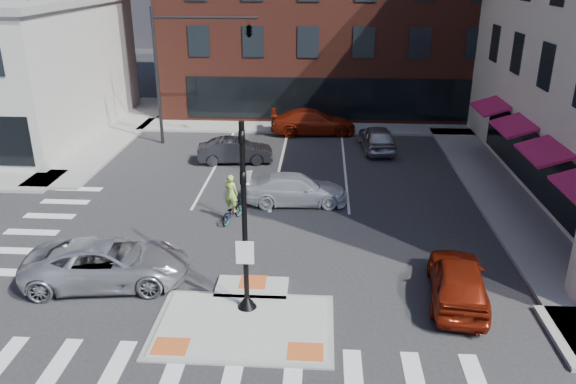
# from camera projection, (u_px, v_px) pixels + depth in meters

# --- Properties ---
(ground) EXTENTS (120.00, 120.00, 0.00)m
(ground) POSITION_uv_depth(u_px,v_px,m) (246.00, 317.00, 17.30)
(ground) COLOR #28282B
(ground) RESTS_ON ground
(refuge_island) EXTENTS (5.40, 4.65, 0.13)m
(refuge_island) POSITION_uv_depth(u_px,v_px,m) (244.00, 321.00, 17.04)
(refuge_island) COLOR gray
(refuge_island) RESTS_ON ground
(sidewalk_e) EXTENTS (3.00, 24.00, 0.15)m
(sidewalk_e) POSITION_uv_depth(u_px,v_px,m) (506.00, 199.00, 25.91)
(sidewalk_e) COLOR gray
(sidewalk_e) RESTS_ON ground
(sidewalk_n) EXTENTS (26.00, 3.00, 0.15)m
(sidewalk_n) POSITION_uv_depth(u_px,v_px,m) (334.00, 127.00, 37.47)
(sidewalk_n) COLOR gray
(sidewalk_n) RESTS_ON ground
(building_far_left) EXTENTS (10.00, 12.00, 10.00)m
(building_far_left) POSITION_uv_depth(u_px,v_px,m) (270.00, 15.00, 63.82)
(building_far_left) COLOR slate
(building_far_left) RESTS_ON ground
(building_far_right) EXTENTS (12.00, 12.00, 12.00)m
(building_far_right) POSITION_uv_depth(u_px,v_px,m) (384.00, 5.00, 64.55)
(building_far_right) COLOR brown
(building_far_right) RESTS_ON ground
(signal_pole) EXTENTS (0.60, 0.60, 5.98)m
(signal_pole) POSITION_uv_depth(u_px,v_px,m) (245.00, 243.00, 16.79)
(signal_pole) COLOR black
(signal_pole) RESTS_ON refuge_island
(mast_arm_signal) EXTENTS (6.10, 2.24, 8.00)m
(mast_arm_signal) POSITION_uv_depth(u_px,v_px,m) (224.00, 40.00, 31.85)
(mast_arm_signal) COLOR black
(mast_arm_signal) RESTS_ON ground
(silver_suv) EXTENTS (5.72, 3.19, 1.51)m
(silver_suv) POSITION_uv_depth(u_px,v_px,m) (108.00, 263.00, 18.95)
(silver_suv) COLOR silver
(silver_suv) RESTS_ON ground
(red_sedan) EXTENTS (2.31, 4.54, 1.48)m
(red_sedan) POSITION_uv_depth(u_px,v_px,m) (458.00, 280.00, 17.93)
(red_sedan) COLOR maroon
(red_sedan) RESTS_ON ground
(white_pickup) EXTENTS (4.76, 2.17, 1.35)m
(white_pickup) POSITION_uv_depth(u_px,v_px,m) (296.00, 189.00, 25.44)
(white_pickup) COLOR white
(white_pickup) RESTS_ON ground
(bg_car_dark) EXTENTS (4.22, 1.92, 1.34)m
(bg_car_dark) POSITION_uv_depth(u_px,v_px,m) (235.00, 151.00, 30.78)
(bg_car_dark) COLOR #25262A
(bg_car_dark) RESTS_ON ground
(bg_car_silver) EXTENTS (2.13, 4.51, 1.49)m
(bg_car_silver) POSITION_uv_depth(u_px,v_px,m) (377.00, 138.00, 32.80)
(bg_car_silver) COLOR #9E9FA4
(bg_car_silver) RESTS_ON ground
(bg_car_red) EXTENTS (5.63, 2.76, 1.58)m
(bg_car_red) POSITION_uv_depth(u_px,v_px,m) (313.00, 122.00, 36.07)
(bg_car_red) COLOR maroon
(bg_car_red) RESTS_ON ground
(cyclist) EXTENTS (1.10, 1.73, 2.09)m
(cyclist) POSITION_uv_depth(u_px,v_px,m) (232.00, 206.00, 23.60)
(cyclist) COLOR #3F3F44
(cyclist) RESTS_ON ground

